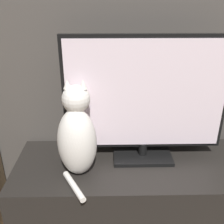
# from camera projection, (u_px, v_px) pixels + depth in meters

# --- Properties ---
(wall_back) EXTENTS (4.80, 0.05, 2.60)m
(wall_back) POSITION_uv_depth(u_px,v_px,m) (154.00, 6.00, 1.31)
(wall_back) COLOR #47423D
(wall_back) RESTS_ON ground_plane
(tv_stand) EXTENTS (1.45, 0.47, 0.55)m
(tv_stand) POSITION_uv_depth(u_px,v_px,m) (150.00, 203.00, 1.49)
(tv_stand) COLOR black
(tv_stand) RESTS_ON ground_plane
(tv) EXTENTS (0.81, 0.19, 0.65)m
(tv) POSITION_uv_depth(u_px,v_px,m) (145.00, 100.00, 1.29)
(tv) COLOR black
(tv) RESTS_ON tv_stand
(cat) EXTENTS (0.20, 0.32, 0.47)m
(cat) POSITION_uv_depth(u_px,v_px,m) (77.00, 136.00, 1.23)
(cat) COLOR silver
(cat) RESTS_ON tv_stand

